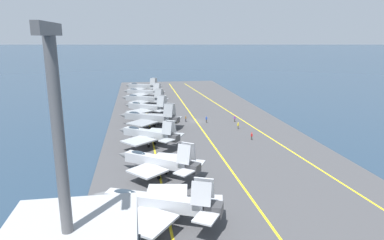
% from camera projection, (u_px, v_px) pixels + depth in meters
% --- Properties ---
extents(ground_plane, '(2000.00, 2000.00, 0.00)m').
position_uv_depth(ground_plane, '(196.00, 123.00, 94.64)').
color(ground_plane, '#23384C').
extents(carrier_deck, '(173.23, 47.07, 0.40)m').
position_uv_depth(carrier_deck, '(196.00, 122.00, 94.59)').
color(carrier_deck, '#424244').
rests_on(carrier_deck, ground).
extents(deck_stripe_foul_line, '(155.57, 11.02, 0.01)m').
position_uv_depth(deck_stripe_foul_line, '(241.00, 119.00, 96.54)').
color(deck_stripe_foul_line, yellow).
rests_on(deck_stripe_foul_line, carrier_deck).
extents(deck_stripe_centerline, '(155.91, 0.36, 0.01)m').
position_uv_depth(deck_stripe_centerline, '(196.00, 121.00, 94.54)').
color(deck_stripe_centerline, yellow).
rests_on(deck_stripe_centerline, carrier_deck).
extents(deck_stripe_edge_line, '(155.90, 2.11, 0.01)m').
position_uv_depth(deck_stripe_edge_line, '(149.00, 123.00, 92.54)').
color(deck_stripe_edge_line, yellow).
rests_on(deck_stripe_edge_line, carrier_deck).
extents(parked_jet_nearest, '(13.82, 17.07, 6.37)m').
position_uv_depth(parked_jet_nearest, '(157.00, 203.00, 42.53)').
color(parked_jet_nearest, '#A8AAAF').
rests_on(parked_jet_nearest, carrier_deck).
extents(parked_jet_second, '(12.85, 15.04, 6.46)m').
position_uv_depth(parked_jet_second, '(158.00, 161.00, 56.89)').
color(parked_jet_second, '#A8AAAF').
rests_on(parked_jet_second, carrier_deck).
extents(parked_jet_third, '(13.48, 14.56, 6.04)m').
position_uv_depth(parked_jet_third, '(149.00, 134.00, 72.82)').
color(parked_jet_third, '#93999E').
rests_on(parked_jet_third, carrier_deck).
extents(parked_jet_fourth, '(14.05, 16.62, 6.68)m').
position_uv_depth(parked_jet_fourth, '(149.00, 118.00, 87.44)').
color(parked_jet_fourth, gray).
rests_on(parked_jet_fourth, carrier_deck).
extents(parked_jet_fifth, '(13.86, 14.87, 6.56)m').
position_uv_depth(parked_jet_fifth, '(147.00, 107.00, 100.01)').
color(parked_jet_fifth, gray).
rests_on(parked_jet_fifth, carrier_deck).
extents(parked_jet_sixth, '(12.97, 16.27, 6.22)m').
position_uv_depth(parked_jet_sixth, '(144.00, 99.00, 114.16)').
color(parked_jet_sixth, gray).
rests_on(parked_jet_sixth, carrier_deck).
extents(parked_jet_seventh, '(12.98, 16.40, 6.05)m').
position_uv_depth(parked_jet_seventh, '(144.00, 92.00, 128.79)').
color(parked_jet_seventh, gray).
rests_on(parked_jet_seventh, carrier_deck).
extents(parked_jet_eighth, '(12.91, 15.60, 6.33)m').
position_uv_depth(parked_jet_eighth, '(142.00, 86.00, 142.42)').
color(parked_jet_eighth, gray).
rests_on(parked_jet_eighth, carrier_deck).
extents(crew_blue_vest, '(0.36, 0.44, 1.84)m').
position_uv_depth(crew_blue_vest, '(206.00, 119.00, 92.55)').
color(crew_blue_vest, '#383328').
rests_on(crew_blue_vest, carrier_deck).
extents(crew_purple_vest, '(0.46, 0.44, 1.81)m').
position_uv_depth(crew_purple_vest, '(235.00, 118.00, 93.48)').
color(crew_purple_vest, '#383328').
rests_on(crew_purple_vest, carrier_deck).
extents(crew_yellow_vest, '(0.46, 0.40, 1.75)m').
position_uv_depth(crew_yellow_vest, '(238.00, 125.00, 86.45)').
color(crew_yellow_vest, '#4C473D').
rests_on(crew_yellow_vest, carrier_deck).
extents(crew_red_vest, '(0.41, 0.31, 1.74)m').
position_uv_depth(crew_red_vest, '(252.00, 136.00, 77.27)').
color(crew_red_vest, '#383328').
rests_on(crew_red_vest, carrier_deck).
extents(crew_brown_vest, '(0.40, 0.45, 1.78)m').
position_uv_depth(crew_brown_vest, '(186.00, 118.00, 93.53)').
color(crew_brown_vest, '#232328').
rests_on(crew_brown_vest, carrier_deck).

